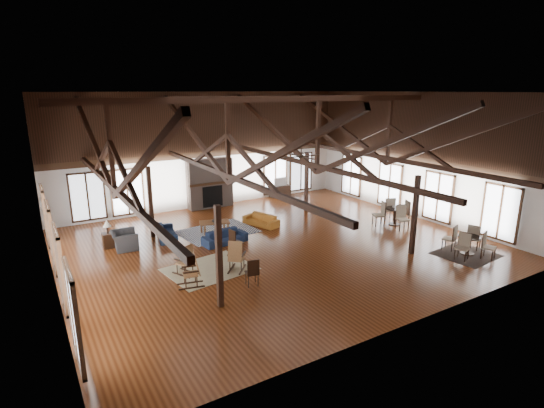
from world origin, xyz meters
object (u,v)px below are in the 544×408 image
sofa_navy_left (167,232)px  armchair (125,240)px  coffee_table (215,223)px  sofa_orange (261,220)px  cafe_table_near (469,242)px  tv_console (280,191)px  sofa_navy_front (225,237)px  cafe_table_far (395,213)px

sofa_navy_left → armchair: size_ratio=1.67×
sofa_navy_left → coffee_table: bearing=-88.7°
sofa_orange → coffee_table: (-2.25, 0.18, 0.18)m
coffee_table → armchair: bearing=-163.0°
sofa_navy_left → cafe_table_near: size_ratio=0.93×
coffee_table → tv_console: (5.92, 4.05, -0.12)m
sofa_orange → sofa_navy_front: bearing=-79.9°
sofa_orange → armchair: size_ratio=1.62×
sofa_navy_front → sofa_orange: bearing=22.5°
sofa_orange → armchair: 6.10m
tv_console → coffee_table: bearing=-145.6°
sofa_orange → cafe_table_far: (5.39, -3.12, 0.29)m
armchair → cafe_table_near: (11.12, -7.33, 0.15)m
sofa_orange → tv_console: tv_console is taller
coffee_table → cafe_table_far: (7.64, -3.29, 0.11)m
sofa_navy_left → sofa_navy_front: bearing=-124.3°
cafe_table_near → tv_console: (-1.35, 11.41, -0.18)m
sofa_navy_left → coffee_table: (2.04, -0.34, 0.17)m
coffee_table → tv_console: bearing=51.0°
sofa_navy_left → armchair: armchair is taller
cafe_table_near → sofa_navy_left: bearing=140.4°
sofa_orange → armchair: bearing=-109.7°
cafe_table_far → sofa_navy_left: bearing=159.4°
sofa_navy_left → armchair: 1.85m
coffee_table → cafe_table_near: bearing=-28.7°
sofa_navy_left → cafe_table_far: 10.35m
cafe_table_near → coffee_table: bearing=134.7°
sofa_navy_front → tv_console: 8.27m
sofa_orange → tv_console: 5.60m
sofa_navy_front → coffee_table: (0.20, 1.50, 0.17)m
sofa_navy_left → cafe_table_far: (9.69, -3.64, 0.29)m
sofa_navy_front → coffee_table: bearing=76.3°
cafe_table_near → tv_console: 11.49m
coffee_table → cafe_table_far: bearing=-6.7°
sofa_navy_left → cafe_table_far: bearing=-99.7°
armchair → cafe_table_far: bearing=-100.6°
sofa_navy_front → sofa_orange: size_ratio=1.04×
sofa_navy_left → cafe_table_near: (9.32, -7.70, 0.23)m
coffee_table → tv_console: 7.17m
armchair → tv_console: size_ratio=0.86×
cafe_table_near → tv_console: cafe_table_near is taller
armchair → sofa_navy_front: bearing=-106.9°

